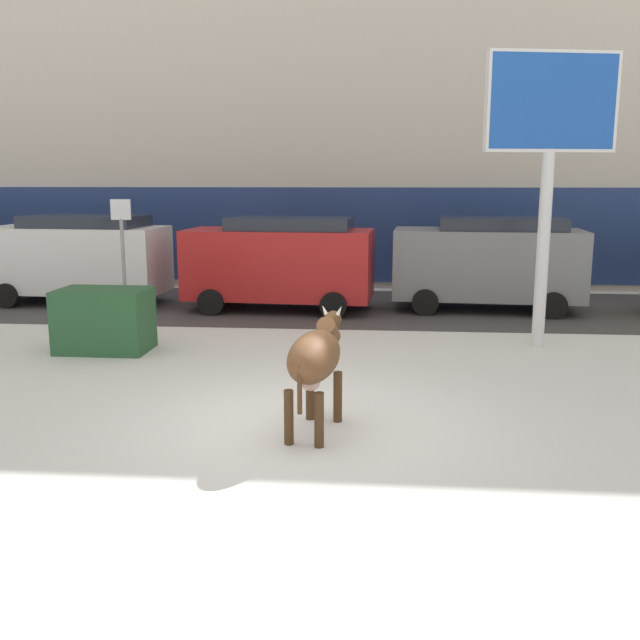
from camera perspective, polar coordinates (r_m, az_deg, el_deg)
The scene contains 11 objects.
ground_plane at distance 9.78m, azimuth -1.44°, elevation -8.23°, with size 120.00×120.00×0.00m, color white.
road_strip at distance 18.40m, azimuth 1.65°, elevation 1.04°, with size 60.00×5.60×0.01m, color #423F3F.
building_facade at distance 24.68m, azimuth 2.65°, elevation 18.73°, with size 44.00×6.10×13.00m.
cow_brown at distance 9.22m, azimuth -0.34°, elevation -3.00°, with size 0.83×1.93×1.54m.
billboard at distance 14.41m, azimuth 17.96°, elevation 14.90°, with size 2.51×0.69×5.56m.
car_white_van at distance 19.86m, azimuth -18.76°, elevation 4.81°, with size 4.71×2.35×2.32m.
car_red_van at distance 17.85m, azimuth -3.20°, elevation 4.73°, with size 4.71×2.35×2.32m.
car_grey_van at distance 18.31m, azimuth 13.29°, elevation 4.61°, with size 4.71×2.35×2.32m.
pedestrian_near_billboard at distance 21.61m, azimuth 19.14°, elevation 4.29°, with size 0.36×0.24×1.73m.
dumpster at distance 14.25m, azimuth -16.85°, elevation -0.01°, with size 1.70×1.10×1.20m, color #285633.
street_sign at distance 16.24m, azimuth -15.46°, elevation 5.21°, with size 0.44×0.08×2.82m.
Camera 1 is at (1.04, -9.17, 3.26)m, focal length 40.08 mm.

